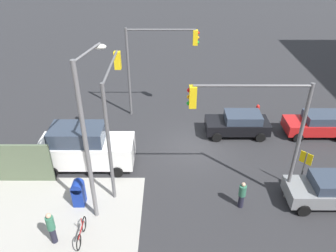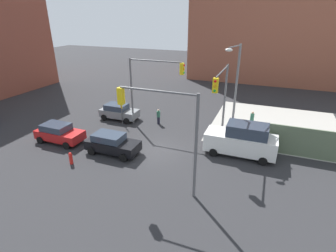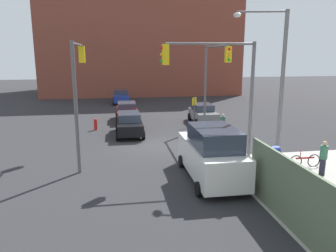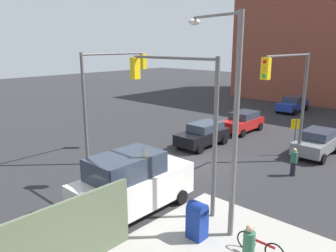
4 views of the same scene
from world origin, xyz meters
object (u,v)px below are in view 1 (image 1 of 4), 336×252
Objects in this scene: van_white_delivery at (85,147)px; mailbox_blue at (78,192)px; coupe_black at (238,124)px; traffic_signal_se_corner at (155,56)px; traffic_signal_nw_corner at (258,121)px; street_lamp_corner at (88,131)px; coupe_red at (317,124)px; traffic_signal_ne_corner at (112,103)px; bicycle_leaning_on_fence at (81,233)px; fire_hydrant at (257,110)px; pedestrian_crossing at (242,194)px; sedan_gray at (328,190)px; pedestrian_waiting at (51,227)px.

mailbox_blue is at bearing 95.21° from van_white_delivery.
traffic_signal_se_corner is at bearing -26.78° from coupe_black.
coupe_black is at bearing -95.99° from traffic_signal_nw_corner.
street_lamp_corner is 1.95× the size of coupe_red.
traffic_signal_ne_corner is 6.33m from bicycle_leaning_on_fence.
pedestrian_crossing reaches higher than fire_hydrant.
traffic_signal_se_corner reaches higher than coupe_red.
sedan_gray is at bearing 117.02° from coupe_black.
mailbox_blue is at bearing 39.40° from fire_hydrant.
traffic_signal_nw_corner reaches higher than pedestrian_waiting.
van_white_delivery is at bearing -22.76° from traffic_signal_ne_corner.
sedan_gray is (-1.39, 9.09, 0.36)m from fire_hydrant.
traffic_signal_ne_corner is 3.96m from van_white_delivery.
pedestrian_waiting is at bearing 17.46° from traffic_signal_nw_corner.
coupe_red is at bearing -134.33° from traffic_signal_nw_corner.
pedestrian_waiting is (8.80, 2.20, 0.10)m from pedestrian_crossing.
pedestrian_crossing is at bearing 158.47° from traffic_signal_ne_corner.
van_white_delivery is 5.55m from bicycle_leaning_on_fence.
traffic_signal_se_corner is at bearing -2.26° from fire_hydrant.
mailbox_blue is 11.39m from coupe_black.
traffic_signal_se_corner is 11.39m from pedestrian_crossing.
fire_hydrant is 0.54× the size of pedestrian_waiting.
traffic_signal_nw_corner is at bearing 84.01° from coupe_black.
pedestrian_waiting is at bearing 70.62° from traffic_signal_se_corner.
traffic_signal_ne_corner reaches higher than van_white_delivery.
sedan_gray is 4.40m from pedestrian_crossing.
fire_hydrant is at bearing -81.30° from sedan_gray.
fire_hydrant is 9.20m from sedan_gray.
sedan_gray is at bearing 98.70° from fire_hydrant.
street_lamp_corner is at bearing 27.57° from coupe_red.
traffic_signal_se_corner is 10.86m from mailbox_blue.
sedan_gray is at bearing -177.26° from street_lamp_corner.
van_white_delivery is at bearing -84.79° from mailbox_blue.
pedestrian_crossing is at bearing 46.83° from coupe_red.
van_white_delivery is (0.29, -3.20, 0.52)m from mailbox_blue.
van_white_delivery is 3.09× the size of pedestrian_waiting.
pedestrian_waiting is at bearing 75.96° from mailbox_blue.
pedestrian_crossing is (-7.11, -0.24, -3.90)m from street_lamp_corner.
bicycle_leaning_on_fence is at bearing 76.44° from traffic_signal_ne_corner.
fire_hydrant is 9.87m from pedestrian_crossing.
traffic_signal_se_corner reaches higher than sedan_gray.
fire_hydrant is 16.55m from pedestrian_waiting.
street_lamp_corner reaches higher than coupe_black.
bicycle_leaning_on_fence is (10.60, 11.40, -0.14)m from fire_hydrant.
street_lamp_corner reaches higher than van_white_delivery.
street_lamp_corner is at bearing 157.91° from mailbox_blue.
traffic_signal_ne_corner is 3.72× the size of pedestrian_waiting.
traffic_signal_se_corner is at bearing 66.44° from pedestrian_crossing.
van_white_delivery is at bearing 19.77° from coupe_black.
street_lamp_corner is 2.03× the size of sedan_gray.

